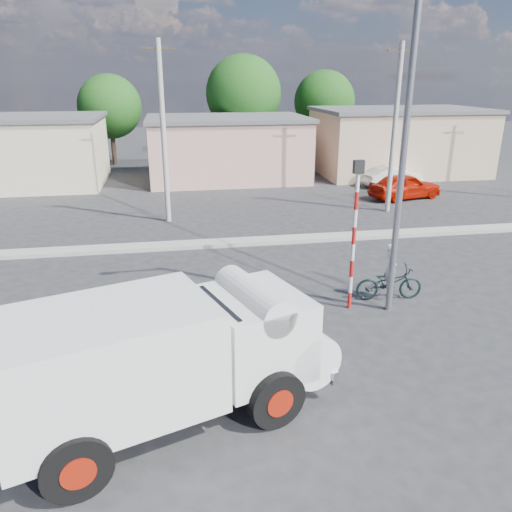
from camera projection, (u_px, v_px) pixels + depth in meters
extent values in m
plane|color=#2A2A2C|center=(250.00, 342.00, 12.88)|extent=(120.00, 120.00, 0.00)
cube|color=#99968E|center=(219.00, 243.00, 20.27)|extent=(40.00, 0.80, 0.16)
cylinder|color=black|center=(76.00, 467.00, 7.97)|extent=(1.21, 0.70, 1.17)
cylinder|color=#B01E0C|center=(76.00, 467.00, 7.97)|extent=(0.67, 0.55, 0.57)
cylinder|color=black|center=(56.00, 394.00, 9.80)|extent=(1.21, 0.70, 1.17)
cylinder|color=#B01E0C|center=(56.00, 394.00, 9.80)|extent=(0.67, 0.55, 0.57)
cylinder|color=black|center=(276.00, 399.00, 9.65)|extent=(1.21, 0.70, 1.17)
cylinder|color=#B01E0C|center=(276.00, 399.00, 9.65)|extent=(0.67, 0.55, 0.57)
cylinder|color=black|center=(226.00, 347.00, 11.49)|extent=(1.21, 0.70, 1.17)
cylinder|color=#B01E0C|center=(226.00, 347.00, 11.49)|extent=(0.67, 0.55, 0.57)
cube|color=black|center=(162.00, 393.00, 9.67)|extent=(5.07, 2.89, 0.19)
cube|color=white|center=(107.00, 362.00, 8.91)|extent=(4.37, 3.45, 1.96)
cube|color=white|center=(253.00, 332.00, 10.31)|extent=(2.51, 2.68, 1.65)
cylinder|color=white|center=(289.00, 342.00, 10.88)|extent=(1.81, 2.44, 1.17)
cylinder|color=white|center=(253.00, 299.00, 10.06)|extent=(1.41, 2.30, 0.74)
cube|color=silver|center=(305.00, 354.00, 11.22)|extent=(0.88, 2.21, 0.30)
cube|color=black|center=(220.00, 319.00, 9.81)|extent=(0.67, 1.73, 0.74)
imported|color=black|center=(389.00, 283.00, 15.20)|extent=(2.09, 0.89, 1.07)
imported|color=white|center=(390.00, 276.00, 15.12)|extent=(0.40, 0.57, 1.49)
imported|color=white|center=(392.00, 177.00, 30.90)|extent=(3.94, 1.93, 1.24)
imported|color=#B11202|center=(405.00, 186.00, 27.81)|extent=(4.41, 2.57, 1.41)
cylinder|color=red|center=(349.00, 300.00, 14.70)|extent=(0.11, 0.11, 0.50)
cylinder|color=white|center=(350.00, 285.00, 14.53)|extent=(0.11, 0.11, 0.50)
cylinder|color=red|center=(352.00, 269.00, 14.36)|extent=(0.11, 0.11, 0.50)
cylinder|color=white|center=(353.00, 252.00, 14.19)|extent=(0.11, 0.11, 0.50)
cylinder|color=red|center=(354.00, 235.00, 14.02)|extent=(0.11, 0.11, 0.50)
cylinder|color=white|center=(355.00, 218.00, 13.85)|extent=(0.11, 0.11, 0.50)
cylinder|color=red|center=(356.00, 201.00, 13.68)|extent=(0.11, 0.11, 0.50)
cylinder|color=white|center=(358.00, 183.00, 13.51)|extent=(0.11, 0.11, 0.50)
cube|color=black|center=(359.00, 167.00, 13.36)|extent=(0.28, 0.18, 0.36)
cylinder|color=slate|center=(403.00, 155.00, 13.15)|extent=(0.18, 0.18, 9.00)
cube|color=beige|center=(1.00, 153.00, 30.68)|extent=(12.00, 7.00, 4.00)
cube|color=#CD9E8D|center=(227.00, 150.00, 32.95)|extent=(10.00, 7.00, 3.80)
cube|color=#59595B|center=(227.00, 118.00, 32.27)|extent=(10.30, 7.30, 0.24)
cube|color=tan|center=(398.00, 143.00, 34.80)|extent=(11.00, 7.00, 4.20)
cube|color=#59595B|center=(401.00, 110.00, 34.05)|extent=(11.30, 7.30, 0.24)
cylinder|color=#38281E|center=(113.00, 142.00, 38.22)|extent=(0.36, 0.36, 3.47)
sphere|color=#295E1C|center=(110.00, 107.00, 37.34)|extent=(4.71, 4.71, 4.71)
cylinder|color=#38281E|center=(244.00, 136.00, 38.77)|extent=(0.36, 0.36, 4.20)
sphere|color=#295E1C|center=(243.00, 94.00, 37.70)|extent=(5.70, 5.70, 5.70)
cylinder|color=#38281E|center=(323.00, 135.00, 41.83)|extent=(0.36, 0.36, 3.64)
sphere|color=#295E1C|center=(324.00, 101.00, 40.91)|extent=(4.94, 4.94, 4.94)
cylinder|color=#99968E|center=(164.00, 135.00, 22.33)|extent=(0.24, 0.24, 8.00)
cube|color=#38281E|center=(158.00, 48.00, 21.11)|extent=(1.40, 0.08, 0.08)
cylinder|color=#99968E|center=(394.00, 131.00, 24.08)|extent=(0.24, 0.24, 8.00)
cube|color=#38281E|center=(402.00, 50.00, 22.86)|extent=(1.40, 0.08, 0.08)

